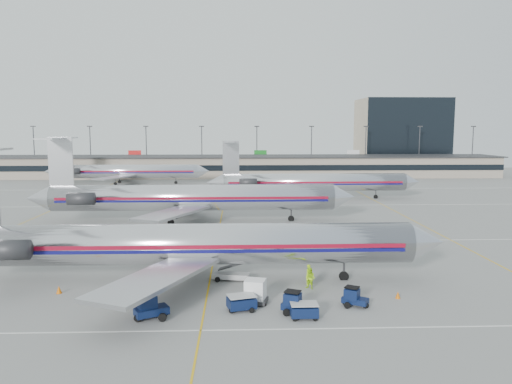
{
  "coord_description": "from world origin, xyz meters",
  "views": [
    {
      "loc": [
        2.67,
        -51.86,
        14.12
      ],
      "look_at": [
        5.5,
        24.55,
        4.5
      ],
      "focal_mm": 35.0,
      "sensor_mm": 36.0,
      "label": 1
    }
  ],
  "objects_px": {
    "jet_foreground": "(180,244)",
    "jet_second_row": "(187,197)",
    "tug_center": "(295,303)",
    "uld_container": "(255,292)",
    "belt_loader": "(232,274)"
  },
  "relations": [
    {
      "from": "jet_foreground",
      "to": "jet_second_row",
      "type": "height_order",
      "value": "jet_second_row"
    },
    {
      "from": "jet_foreground",
      "to": "uld_container",
      "type": "xyz_separation_m",
      "value": [
        6.74,
        -6.12,
        -2.63
      ]
    },
    {
      "from": "tug_center",
      "to": "uld_container",
      "type": "height_order",
      "value": "uld_container"
    },
    {
      "from": "jet_second_row",
      "to": "uld_container",
      "type": "distance_m",
      "value": 37.91
    },
    {
      "from": "jet_foreground",
      "to": "jet_second_row",
      "type": "distance_m",
      "value": 30.65
    },
    {
      "from": "jet_second_row",
      "to": "tug_center",
      "type": "xyz_separation_m",
      "value": [
        12.15,
        -39.01,
        -2.99
      ]
    },
    {
      "from": "tug_center",
      "to": "belt_loader",
      "type": "relative_size",
      "value": 0.59
    },
    {
      "from": "tug_center",
      "to": "belt_loader",
      "type": "xyz_separation_m",
      "value": [
        -4.94,
        8.78,
        -0.25
      ]
    },
    {
      "from": "uld_container",
      "to": "belt_loader",
      "type": "bearing_deg",
      "value": 122.55
    },
    {
      "from": "uld_container",
      "to": "belt_loader",
      "type": "xyz_separation_m",
      "value": [
        -1.99,
        6.44,
        -0.43
      ]
    },
    {
      "from": "jet_foreground",
      "to": "tug_center",
      "type": "xyz_separation_m",
      "value": [
        9.7,
        -8.46,
        -2.81
      ]
    },
    {
      "from": "tug_center",
      "to": "jet_foreground",
      "type": "bearing_deg",
      "value": 163.68
    },
    {
      "from": "jet_foreground",
      "to": "belt_loader",
      "type": "distance_m",
      "value": 5.67
    },
    {
      "from": "jet_foreground",
      "to": "jet_second_row",
      "type": "xyz_separation_m",
      "value": [
        -2.45,
        30.55,
        0.17
      ]
    },
    {
      "from": "jet_foreground",
      "to": "belt_loader",
      "type": "relative_size",
      "value": 11.4
    }
  ]
}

